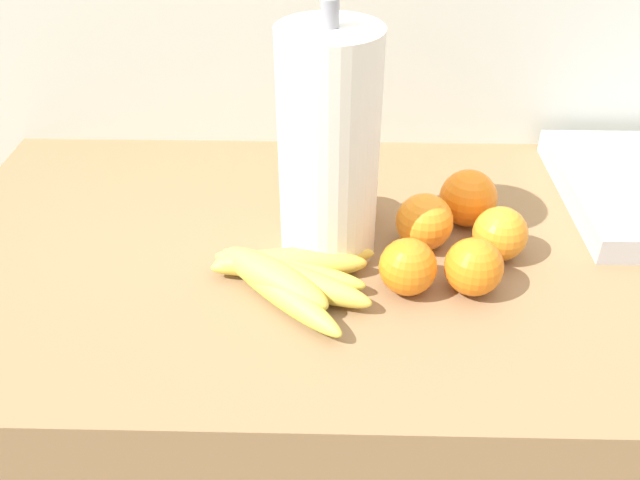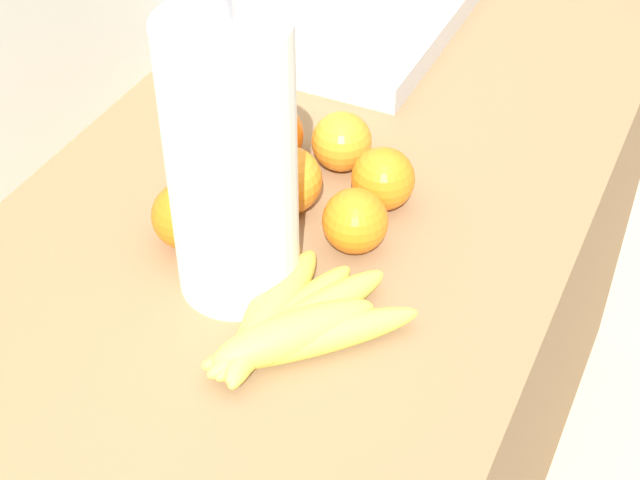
# 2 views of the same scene
# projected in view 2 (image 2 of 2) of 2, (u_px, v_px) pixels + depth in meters

# --- Properties ---
(counter) EXTENTS (1.49, 0.60, 0.86)m
(counter) POSITION_uv_depth(u_px,v_px,m) (330.00, 397.00, 1.42)
(counter) COLOR olive
(counter) RESTS_ON ground
(wall_back) EXTENTS (1.89, 0.06, 1.30)m
(wall_back) POSITION_uv_depth(u_px,v_px,m) (120.00, 218.00, 1.38)
(wall_back) COLOR silver
(wall_back) RESTS_ON ground
(banana_bunch) EXTENTS (0.21, 0.18, 0.04)m
(banana_bunch) POSITION_uv_depth(u_px,v_px,m) (289.00, 323.00, 0.91)
(banana_bunch) COLOR #DFD14C
(banana_bunch) RESTS_ON counter
(orange_right) EXTENTS (0.07, 0.07, 0.07)m
(orange_right) POSITION_uv_depth(u_px,v_px,m) (355.00, 221.00, 1.00)
(orange_right) COLOR orange
(orange_right) RESTS_ON counter
(orange_front) EXTENTS (0.07, 0.07, 0.07)m
(orange_front) POSITION_uv_depth(u_px,v_px,m) (288.00, 180.00, 1.05)
(orange_front) COLOR orange
(orange_front) RESTS_ON counter
(orange_center) EXTENTS (0.08, 0.08, 0.08)m
(orange_center) POSITION_uv_depth(u_px,v_px,m) (270.00, 135.00, 1.11)
(orange_center) COLOR orange
(orange_center) RESTS_ON counter
(orange_back_left) EXTENTS (0.07, 0.07, 0.07)m
(orange_back_left) POSITION_uv_depth(u_px,v_px,m) (383.00, 179.00, 1.05)
(orange_back_left) COLOR orange
(orange_back_left) RESTS_ON counter
(orange_far_right) EXTENTS (0.07, 0.07, 0.07)m
(orange_far_right) POSITION_uv_depth(u_px,v_px,m) (342.00, 141.00, 1.11)
(orange_far_right) COLOR orange
(orange_far_right) RESTS_ON counter
(orange_back_right) EXTENTS (0.07, 0.07, 0.07)m
(orange_back_right) POSITION_uv_depth(u_px,v_px,m) (186.00, 216.00, 1.01)
(orange_back_right) COLOR orange
(orange_back_right) RESTS_ON counter
(paper_towel_roll) EXTENTS (0.12, 0.12, 0.32)m
(paper_towel_roll) POSITION_uv_depth(u_px,v_px,m) (232.00, 163.00, 0.89)
(paper_towel_roll) COLOR white
(paper_towel_roll) RESTS_ON counter
(sink_basin) EXTENTS (0.42, 0.31, 0.23)m
(sink_basin) POSITION_uv_depth(u_px,v_px,m) (348.00, 3.00, 1.39)
(sink_basin) COLOR #B7BABF
(sink_basin) RESTS_ON counter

